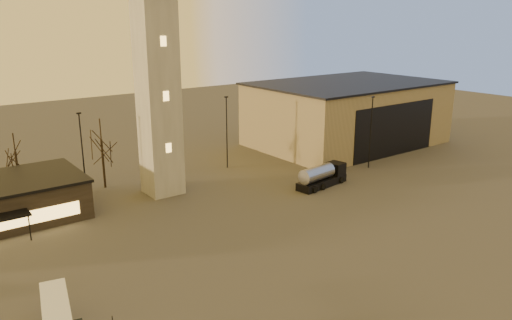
# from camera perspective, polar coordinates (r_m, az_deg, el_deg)

# --- Properties ---
(ground) EXTENTS (220.00, 220.00, 0.00)m
(ground) POSITION_cam_1_polar(r_m,az_deg,el_deg) (39.58, 10.07, -15.45)
(ground) COLOR #3F3D3B
(ground) RESTS_ON ground
(control_tower) EXTENTS (6.80, 6.80, 32.60)m
(control_tower) POSITION_cam_1_polar(r_m,az_deg,el_deg) (58.49, -11.36, 11.61)
(control_tower) COLOR gray
(control_tower) RESTS_ON ground
(hangar) EXTENTS (30.60, 20.60, 10.30)m
(hangar) POSITION_cam_1_polar(r_m,az_deg,el_deg) (84.76, 10.36, 5.31)
(hangar) COLOR #938160
(hangar) RESTS_ON ground
(light_poles) EXTENTS (58.50, 12.25, 10.14)m
(light_poles) POSITION_cam_1_polar(r_m,az_deg,el_deg) (61.34, -10.79, 1.47)
(light_poles) COLOR black
(light_poles) RESTS_ON ground
(tree_row) EXTENTS (37.20, 9.20, 8.80)m
(tree_row) POSITION_cam_1_polar(r_m,az_deg,el_deg) (64.49, -25.49, 1.37)
(tree_row) COLOR black
(tree_row) RESTS_ON ground
(fuel_truck) EXTENTS (7.76, 3.27, 2.80)m
(fuel_truck) POSITION_cam_1_polar(r_m,az_deg,el_deg) (63.25, 7.53, -2.00)
(fuel_truck) COLOR black
(fuel_truck) RESTS_ON ground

